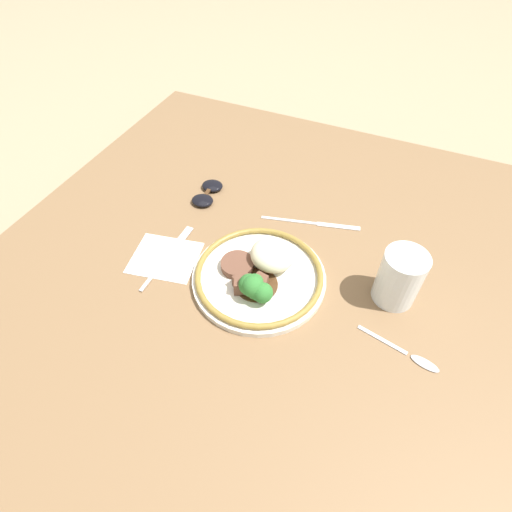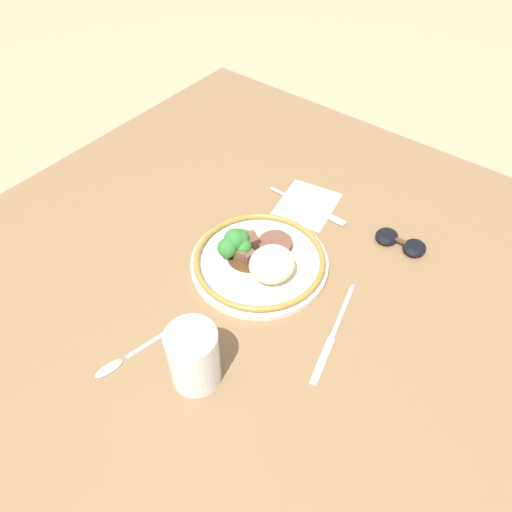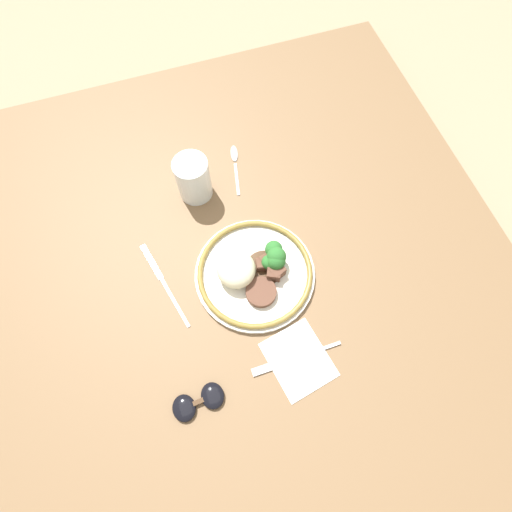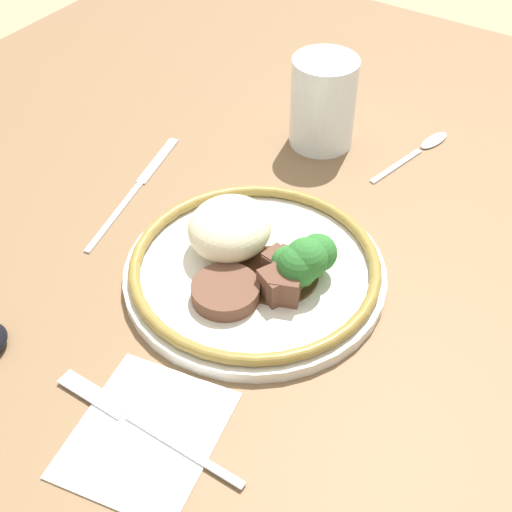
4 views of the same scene
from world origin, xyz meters
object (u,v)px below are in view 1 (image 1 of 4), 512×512
spoon (414,357)px  fork (172,251)px  knife (314,223)px  sunglasses (207,193)px  plate (260,274)px  juice_glass (399,279)px

spoon → fork: bearing=-172.7°
knife → sunglasses: (-0.27, -0.01, 0.01)m
fork → sunglasses: size_ratio=1.79×
spoon → sunglasses: sunglasses is taller
fork → spoon: 0.51m
plate → juice_glass: juice_glass is taller
fork → spoon: size_ratio=1.30×
sunglasses → spoon: bearing=-28.7°
fork → knife: bearing=-50.8°
fork → knife: (0.25, 0.20, -0.00)m
fork → sunglasses: sunglasses is taller
fork → knife: fork is taller
plate → juice_glass: bearing=15.1°
plate → sunglasses: 0.29m
juice_glass → spoon: size_ratio=0.76×
plate → juice_glass: (0.25, 0.07, 0.03)m
spoon → sunglasses: (-0.53, 0.24, 0.01)m
juice_glass → fork: 0.46m
plate → juice_glass: size_ratio=2.35×
plate → fork: plate is taller
juice_glass → sunglasses: (-0.47, 0.12, -0.04)m
plate → spoon: plate is taller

